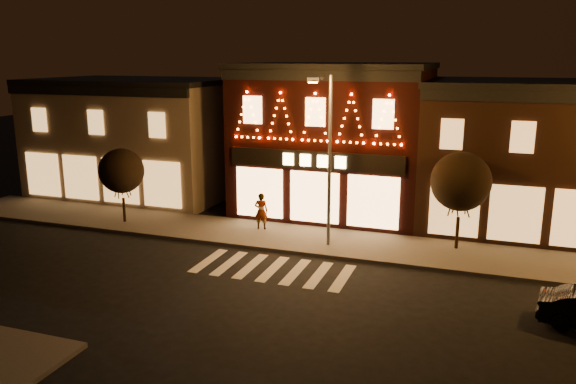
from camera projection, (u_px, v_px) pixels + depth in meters
The scene contains 9 objects.
ground at pixel (232, 308), 20.04m from camera, with size 120.00×120.00×0.00m, color black.
sidewalk_far at pixel (343, 243), 26.72m from camera, with size 44.00×4.00×0.15m, color #47423D.
building_left at pixel (138, 137), 36.23m from camera, with size 12.20×8.28×7.30m.
building_pulp at pixel (336, 138), 31.89m from camera, with size 10.20×8.34×8.30m.
building_right_a at pixel (516, 155), 28.93m from camera, with size 9.20×8.28×7.50m.
streetlamp_mid at pixel (327, 149), 25.10m from camera, with size 0.70×1.77×7.71m.
tree_left at pixel (121, 171), 29.39m from camera, with size 2.33×2.33×3.89m.
tree_right at pixel (461, 182), 25.13m from camera, with size 2.65×2.65×4.43m.
pedestrian at pixel (261, 211), 28.53m from camera, with size 0.68×0.44×1.86m, color gray.
Camera 1 is at (8.01, -16.83, 8.66)m, focal length 35.43 mm.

